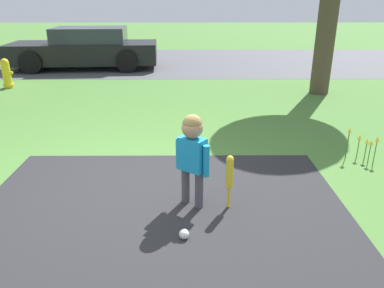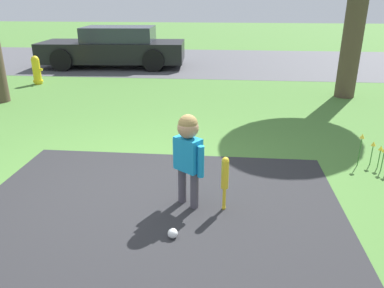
{
  "view_description": "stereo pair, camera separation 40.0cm",
  "coord_description": "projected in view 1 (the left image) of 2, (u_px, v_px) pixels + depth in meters",
  "views": [
    {
      "loc": [
        0.74,
        -3.75,
        2.04
      ],
      "look_at": [
        0.76,
        0.1,
        0.53
      ],
      "focal_mm": 35.0,
      "sensor_mm": 36.0,
      "label": 1
    },
    {
      "loc": [
        1.14,
        -3.73,
        2.04
      ],
      "look_at": [
        0.76,
        0.1,
        0.53
      ],
      "focal_mm": 35.0,
      "sensor_mm": 36.0,
      "label": 2
    }
  ],
  "objects": [
    {
      "name": "ground_plane",
      "position": [
        125.0,
        191.0,
        4.23
      ],
      "size": [
        60.0,
        60.0,
        0.0
      ],
      "primitive_type": "plane",
      "color": "#477533"
    },
    {
      "name": "street_strip",
      "position": [
        168.0,
        61.0,
        12.73
      ],
      "size": [
        40.0,
        6.0,
        0.01
      ],
      "color": "#4C4C51",
      "rests_on": "ground"
    },
    {
      "name": "child",
      "position": [
        192.0,
        148.0,
        3.72
      ],
      "size": [
        0.34,
        0.28,
        0.99
      ],
      "rotation": [
        0.0,
        0.0,
        -0.64
      ],
      "color": "#4C4751",
      "rests_on": "ground"
    },
    {
      "name": "baseball_bat",
      "position": [
        230.0,
        175.0,
        3.76
      ],
      "size": [
        0.07,
        0.07,
        0.59
      ],
      "color": "yellow",
      "rests_on": "ground"
    },
    {
      "name": "sports_ball",
      "position": [
        184.0,
        234.0,
        3.38
      ],
      "size": [
        0.09,
        0.09,
        0.09
      ],
      "color": "white",
      "rests_on": "ground"
    },
    {
      "name": "fire_hydrant",
      "position": [
        7.0,
        74.0,
        8.9
      ],
      "size": [
        0.27,
        0.24,
        0.7
      ],
      "color": "yellow",
      "rests_on": "ground"
    },
    {
      "name": "parked_car",
      "position": [
        86.0,
        49.0,
        11.32
      ],
      "size": [
        4.46,
        2.07,
        1.21
      ],
      "rotation": [
        0.0,
        0.0,
        3.21
      ],
      "color": "black",
      "rests_on": "ground"
    },
    {
      "name": "flower_bed",
      "position": [
        365.0,
        140.0,
        4.92
      ],
      "size": [
        0.36,
        0.26,
        0.44
      ],
      "color": "#38702D",
      "rests_on": "ground"
    }
  ]
}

